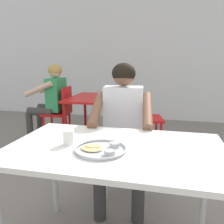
{
  "coord_description": "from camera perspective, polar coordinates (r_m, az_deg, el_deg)",
  "views": [
    {
      "loc": [
        0.17,
        -1.2,
        1.24
      ],
      "look_at": [
        -0.18,
        0.31,
        0.9
      ],
      "focal_mm": 37.22,
      "sensor_mm": 36.0,
      "label": 1
    }
  ],
  "objects": [
    {
      "name": "patron_background",
      "position": [
        3.68,
        -14.79,
        3.84
      ],
      "size": [
        0.55,
        0.49,
        1.19
      ],
      "color": "#3A3A3A",
      "rests_on": "ground"
    },
    {
      "name": "chair_red_left",
      "position": [
        3.64,
        -12.39,
        0.54
      ],
      "size": [
        0.42,
        0.44,
        0.85
      ],
      "color": "red",
      "rests_on": "ground"
    },
    {
      "name": "chair_red_right",
      "position": [
        3.3,
        7.23,
        -0.4
      ],
      "size": [
        0.5,
        0.49,
        0.88
      ],
      "color": "red",
      "rests_on": "ground"
    },
    {
      "name": "table_foreground",
      "position": [
        1.41,
        0.79,
        -11.32
      ],
      "size": [
        1.27,
        0.77,
        0.75
      ],
      "color": "white",
      "rests_on": "ground"
    },
    {
      "name": "drinking_cup",
      "position": [
        1.42,
        -10.63,
        -6.02
      ],
      "size": [
        0.07,
        0.07,
        0.09
      ],
      "color": "white",
      "rests_on": "table_foreground"
    },
    {
      "name": "thali_tray",
      "position": [
        1.31,
        -2.74,
        -9.03
      ],
      "size": [
        0.29,
        0.29,
        0.03
      ],
      "color": "#B7BABF",
      "rests_on": "table_foreground"
    },
    {
      "name": "chair_foreground",
      "position": [
        2.28,
        3.08,
        -7.41
      ],
      "size": [
        0.43,
        0.45,
        0.8
      ],
      "color": "silver",
      "rests_on": "ground"
    },
    {
      "name": "diner_foreground",
      "position": [
        2.0,
        2.59,
        -2.52
      ],
      "size": [
        0.53,
        0.58,
        1.23
      ],
      "color": "#313131",
      "rests_on": "ground"
    },
    {
      "name": "back_wall",
      "position": [
        5.05,
        11.64,
        17.5
      ],
      "size": [
        12.0,
        0.12,
        3.4
      ],
      "primitive_type": "cube",
      "color": "silver",
      "rests_on": "ground"
    },
    {
      "name": "table_background_red",
      "position": [
        3.4,
        -2.8,
        2.32
      ],
      "size": [
        0.89,
        0.91,
        0.72
      ],
      "color": "red",
      "rests_on": "ground"
    }
  ]
}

